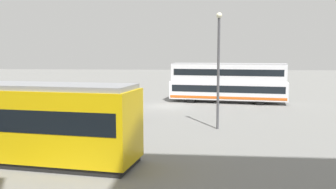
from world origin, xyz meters
name	(u,v)px	position (x,y,z in m)	size (l,w,h in m)	color
ground_plane	(166,106)	(0.00, 0.00, 0.00)	(160.00, 160.00, 0.00)	gray
double_decker_bus	(228,83)	(-5.69, -3.08, 1.93)	(11.27, 4.21, 3.78)	white
pedestrian_near_railing	(118,104)	(2.99, 5.89, 0.97)	(0.45, 0.45, 1.68)	#33384C
pedestrian_crossing	(139,107)	(1.19, 7.23, 0.99)	(0.45, 0.45, 1.71)	black
pedestrian_railing	(99,106)	(4.61, 5.29, 0.73)	(6.51, 0.13, 1.08)	gray
info_sign	(30,92)	(9.91, 5.48, 1.75)	(1.01, 0.34, 2.54)	slate
street_lamp	(218,62)	(-4.18, 9.65, 4.15)	(0.36, 0.36, 7.12)	#4C4C51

